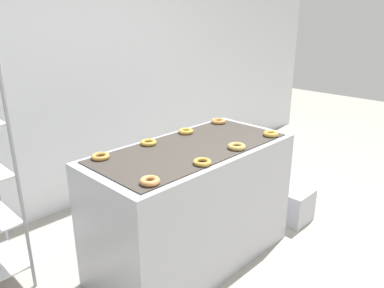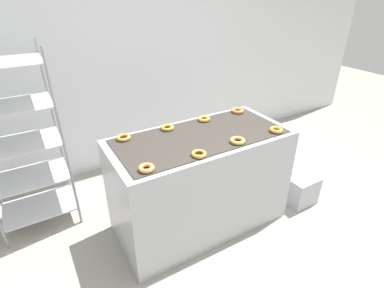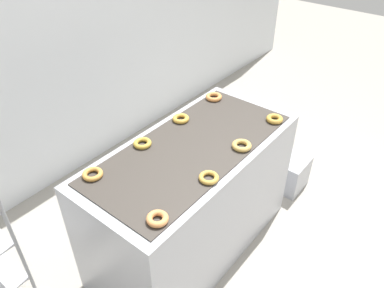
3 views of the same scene
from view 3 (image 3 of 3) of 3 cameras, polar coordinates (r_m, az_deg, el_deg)
The scene contains 12 objects.
ground_plane at distance 2.90m, azimuth 10.31°, elevation -20.56°, with size 14.00×14.00×0.00m, color #9E998E.
wall_back at distance 3.27m, azimuth -21.84°, elevation 15.86°, with size 8.00×0.05×2.80m.
fryer_machine at distance 2.74m, azimuth 0.01°, elevation -8.48°, with size 1.58×0.75×0.96m.
glaze_bin at distance 3.58m, azimuth 13.87°, elevation -3.92°, with size 0.31×0.38×0.31m.
donut_near_left at distance 1.94m, azimuth -5.29°, elevation -11.26°, with size 0.12×0.12×0.03m, color #D3884C.
donut_near_midleft at distance 2.17m, azimuth 2.58°, elevation -5.14°, with size 0.12×0.12×0.03m, color #BB8F3B.
donut_near_midright at distance 2.43m, azimuth 7.58°, elevation -0.23°, with size 0.13×0.13×0.03m, color tan.
donut_near_right at distance 2.74m, azimuth 12.47°, elevation 3.76°, with size 0.12×0.12×0.03m, color #BB8D38.
donut_far_left at distance 2.26m, azimuth -14.90°, elevation -4.45°, with size 0.12×0.12×0.03m, color #C2883D.
donut_far_midleft at distance 2.45m, azimuth -7.57°, elevation 0.12°, with size 0.12×0.12×0.03m, color gold.
donut_far_midright at distance 2.68m, azimuth -1.72°, elevation 3.90°, with size 0.12×0.12×0.03m, color gold.
donut_far_right at distance 2.96m, azimuth 3.34°, elevation 7.18°, with size 0.13×0.13×0.03m, color #D28545.
Camera 3 is at (-1.52, -0.60, 2.40)m, focal length 35.00 mm.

